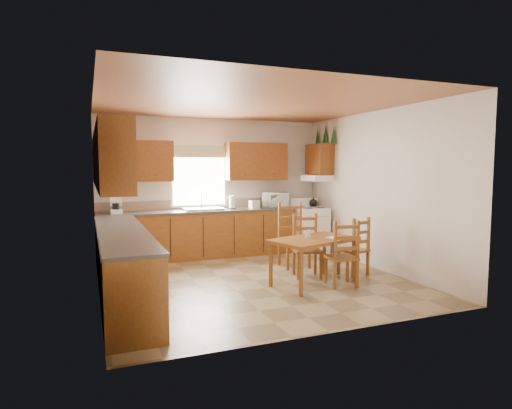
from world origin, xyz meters
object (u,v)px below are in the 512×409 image
object	(u,v)px
microwave	(275,200)
chair_near_left	(342,253)
dining_table	(314,261)
chair_near_right	(353,246)
chair_far_right	(307,246)
stove	(310,230)
chair_far_left	(294,235)

from	to	relation	value
microwave	chair_near_left	bearing A→B (deg)	-73.02
microwave	dining_table	xyz separation A→B (m)	(-0.45, -2.44, -0.73)
chair_near_right	chair_far_right	distance (m)	0.78
microwave	stove	bearing A→B (deg)	-4.27
chair_near_right	chair_far_right	size ratio (longest dim) A/B	0.95
stove	microwave	size ratio (longest dim) A/B	1.78
microwave	dining_table	bearing A→B (deg)	-81.06
chair_far_left	dining_table	bearing A→B (deg)	-98.75
chair_near_left	chair_far_left	distance (m)	1.32
stove	chair_far_right	distance (m)	2.03
stove	chair_far_left	distance (m)	1.39
microwave	chair_near_right	size ratio (longest dim) A/B	0.54
microwave	chair_near_left	distance (m)	2.73
chair_far_left	microwave	bearing A→B (deg)	82.82
chair_near_right	chair_far_left	world-z (taller)	chair_far_left
dining_table	chair_near_right	size ratio (longest dim) A/B	1.37
chair_near_right	chair_far_left	distance (m)	1.07
microwave	chair_near_right	xyz separation A→B (m)	(0.41, -2.19, -0.60)
chair_far_left	chair_far_right	world-z (taller)	chair_far_left
microwave	chair_near_right	distance (m)	2.31
microwave	dining_table	distance (m)	2.59
stove	chair_far_right	bearing A→B (deg)	-115.24
dining_table	chair_near_left	distance (m)	0.43
chair_far_left	chair_far_right	distance (m)	0.71
chair_near_left	chair_far_left	world-z (taller)	chair_far_left
chair_near_left	microwave	bearing A→B (deg)	-83.53
chair_far_left	stove	bearing A→B (deg)	52.27
stove	chair_near_right	size ratio (longest dim) A/B	0.96
microwave	chair_near_right	world-z (taller)	microwave
stove	chair_far_right	size ratio (longest dim) A/B	0.91
chair_far_right	chair_near_left	bearing A→B (deg)	-54.38
dining_table	stove	bearing A→B (deg)	44.36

